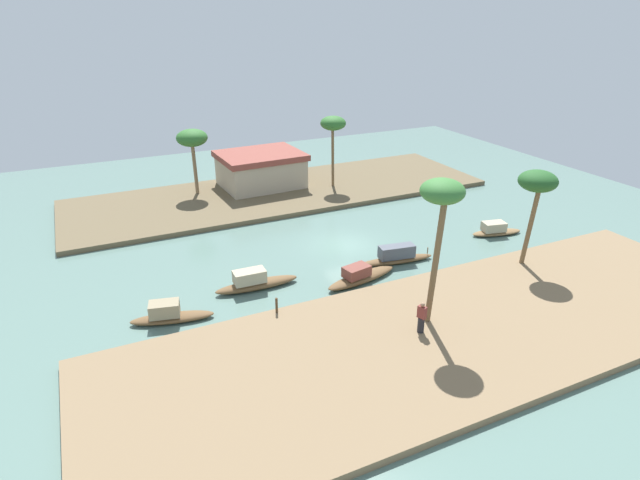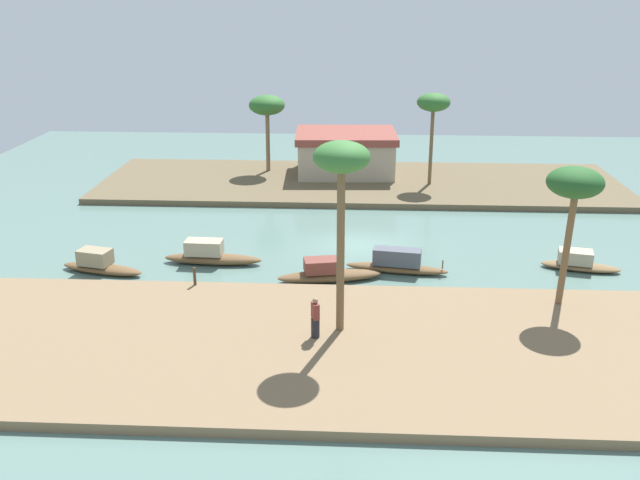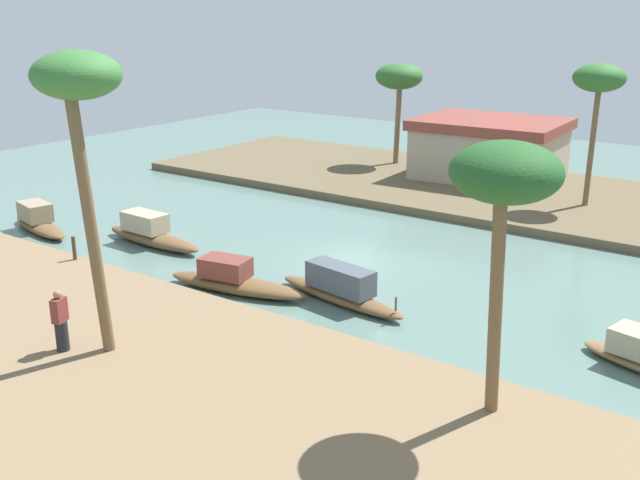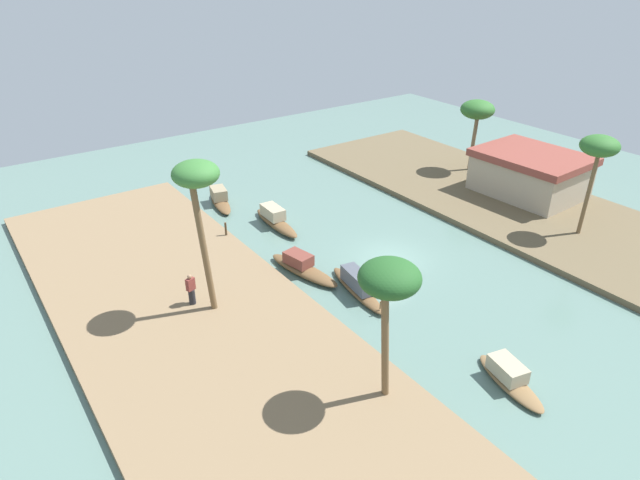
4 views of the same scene
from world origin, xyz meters
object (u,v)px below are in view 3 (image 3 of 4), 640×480
at_px(palm_tree_right_tall, 599,81).
at_px(person_on_near_bank, 61,323).
at_px(sampan_with_tall_canopy, 38,221).
at_px(sampan_near_left_bank, 234,280).
at_px(palm_tree_right_short, 399,78).
at_px(sampan_with_red_awning, 340,288).
at_px(palm_tree_left_near, 78,93).
at_px(riverside_building, 490,148).
at_px(sampan_midstream, 150,233).
at_px(palm_tree_left_far, 505,181).
at_px(mooring_post, 74,248).

bearing_deg(palm_tree_right_tall, person_on_near_bank, -106.02).
xyz_separation_m(sampan_with_tall_canopy, palm_tree_right_tall, (18.31, 16.71, 5.63)).
bearing_deg(sampan_near_left_bank, palm_tree_right_tall, 57.93).
bearing_deg(palm_tree_right_short, person_on_near_bank, -79.11).
xyz_separation_m(sampan_with_red_awning, palm_tree_left_near, (-2.73, -7.45, 6.83)).
xyz_separation_m(sampan_with_tall_canopy, palm_tree_left_near, (12.44, -6.62, 6.88)).
height_order(sampan_with_red_awning, palm_tree_right_short, palm_tree_right_short).
relative_size(sampan_near_left_bank, riverside_building, 0.69).
xyz_separation_m(sampan_with_red_awning, palm_tree_right_short, (-8.93, 19.16, 4.81)).
bearing_deg(palm_tree_right_tall, sampan_midstream, -130.33).
distance_m(sampan_near_left_bank, sampan_midstream, 6.58).
bearing_deg(palm_tree_right_short, sampan_with_tall_canopy, -107.34).
xyz_separation_m(palm_tree_right_tall, riverside_building, (-6.10, 2.79, -4.09)).
relative_size(palm_tree_right_tall, riverside_building, 0.84).
height_order(person_on_near_bank, palm_tree_right_short, palm_tree_right_short).
bearing_deg(palm_tree_left_far, palm_tree_right_short, 124.18).
bearing_deg(mooring_post, sampan_with_tall_canopy, 157.92).
bearing_deg(sampan_with_tall_canopy, riverside_building, 71.07).
distance_m(palm_tree_left_near, palm_tree_right_tall, 24.09).
distance_m(mooring_post, palm_tree_left_far, 17.57).
bearing_deg(palm_tree_left_near, sampan_with_tall_canopy, 151.96).
bearing_deg(palm_tree_right_short, palm_tree_right_tall, -15.16).
distance_m(person_on_near_bank, riverside_building, 26.68).
relative_size(sampan_with_red_awning, mooring_post, 6.01).
xyz_separation_m(person_on_near_bank, palm_tree_right_short, (-5.22, 27.14, 4.11)).
xyz_separation_m(person_on_near_bank, palm_tree_left_near, (0.98, 0.54, 6.14)).
height_order(sampan_with_red_awning, palm_tree_left_far, palm_tree_left_far).
distance_m(sampan_with_red_awning, palm_tree_right_short, 21.68).
xyz_separation_m(sampan_near_left_bank, palm_tree_right_short, (-5.43, 20.45, 4.90)).
bearing_deg(palm_tree_left_near, sampan_with_red_awning, 69.87).
xyz_separation_m(sampan_near_left_bank, sampan_with_tall_canopy, (-11.67, 0.47, 0.04)).
bearing_deg(mooring_post, palm_tree_right_short, 87.89).
height_order(palm_tree_left_near, palm_tree_right_short, palm_tree_left_near).
bearing_deg(person_on_near_bank, sampan_midstream, 16.15).
distance_m(sampan_with_red_awning, mooring_post, 10.21).
relative_size(sampan_with_tall_canopy, palm_tree_right_short, 0.80).
relative_size(sampan_with_tall_canopy, palm_tree_left_near, 0.58).
xyz_separation_m(sampan_near_left_bank, sampan_with_red_awning, (3.50, 1.29, 0.09)).
bearing_deg(palm_tree_left_far, sampan_midstream, 163.36).
height_order(sampan_midstream, palm_tree_right_tall, palm_tree_right_tall).
height_order(sampan_with_tall_canopy, palm_tree_left_far, palm_tree_left_far).
distance_m(palm_tree_left_far, palm_tree_right_tall, 20.61).
bearing_deg(sampan_midstream, palm_tree_right_tall, 51.72).
relative_size(palm_tree_left_near, riverside_building, 1.03).
bearing_deg(sampan_with_red_awning, palm_tree_left_near, -101.46).
relative_size(mooring_post, riverside_building, 0.11).
relative_size(sampan_midstream, palm_tree_left_far, 0.83).
bearing_deg(palm_tree_right_short, sampan_with_red_awning, -65.01).
xyz_separation_m(sampan_with_red_awning, person_on_near_bank, (-3.71, -7.99, 0.69)).
distance_m(sampan_with_tall_canopy, person_on_near_bank, 13.54).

